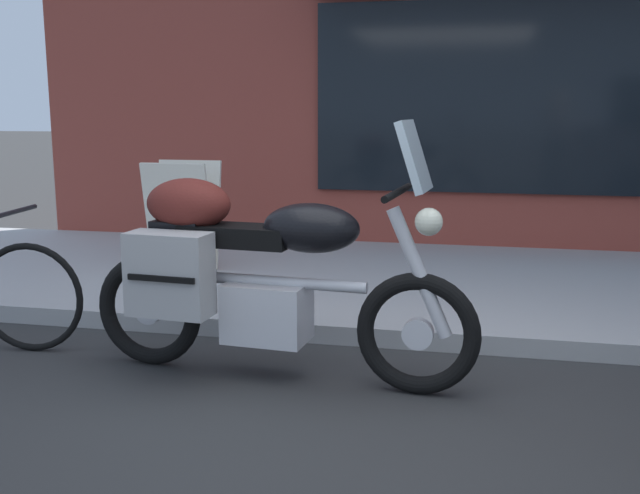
# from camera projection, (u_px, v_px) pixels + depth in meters

# --- Properties ---
(ground_plane) EXTENTS (80.00, 80.00, 0.00)m
(ground_plane) POSITION_uv_depth(u_px,v_px,m) (342.00, 435.00, 3.32)
(ground_plane) COLOR #2E2E2E
(touring_motorcycle) EXTENTS (2.18, 0.62, 1.40)m
(touring_motorcycle) POSITION_uv_depth(u_px,v_px,m) (251.00, 270.00, 3.92)
(touring_motorcycle) COLOR black
(touring_motorcycle) RESTS_ON ground_plane
(sandwich_board_sign) EXTENTS (0.55, 0.41, 0.90)m
(sandwich_board_sign) POSITION_uv_depth(u_px,v_px,m) (183.00, 216.00, 6.08)
(sandwich_board_sign) COLOR silver
(sandwich_board_sign) RESTS_ON sidewalk_curb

